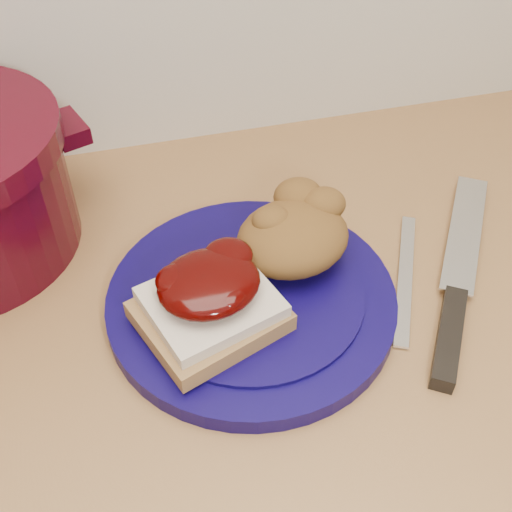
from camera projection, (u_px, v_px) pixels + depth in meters
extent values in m
cube|color=beige|center=(217.00, 512.00, 0.97)|extent=(4.00, 0.60, 0.86)
cylinder|color=#0A043D|center=(251.00, 300.00, 0.64)|extent=(0.35, 0.35, 0.02)
cube|color=olive|center=(210.00, 316.00, 0.59)|extent=(0.15, 0.14, 0.02)
cube|color=beige|center=(211.00, 302.00, 0.58)|extent=(0.14, 0.13, 0.01)
ellipsoid|color=black|center=(209.00, 283.00, 0.57)|extent=(0.11, 0.11, 0.03)
ellipsoid|color=brown|center=(293.00, 238.00, 0.64)|extent=(0.14, 0.13, 0.06)
cube|color=black|center=(449.00, 337.00, 0.61)|extent=(0.08, 0.11, 0.02)
cube|color=silver|center=(465.00, 231.00, 0.71)|extent=(0.14, 0.18, 0.00)
cube|color=silver|center=(405.00, 276.00, 0.67)|extent=(0.10, 0.17, 0.00)
cube|color=#370510|center=(67.00, 129.00, 0.70)|extent=(0.05, 0.06, 0.02)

